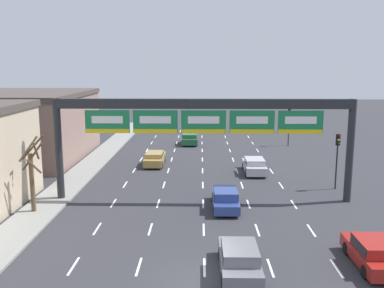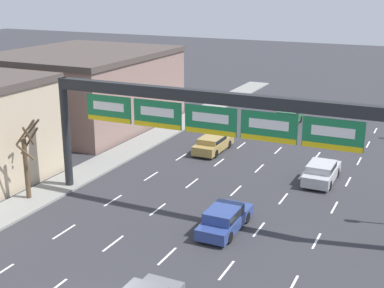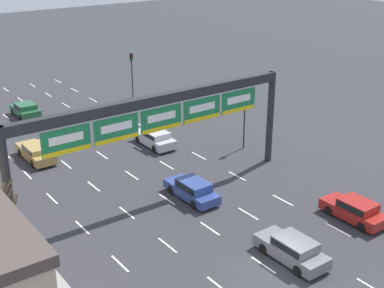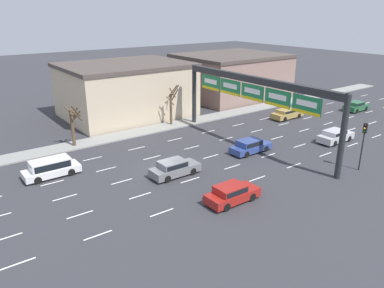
# 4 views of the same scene
# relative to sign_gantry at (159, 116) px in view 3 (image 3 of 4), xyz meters

# --- Properties ---
(ground_plane) EXTENTS (220.00, 220.00, 0.00)m
(ground_plane) POSITION_rel_sign_gantry_xyz_m (-0.00, -11.79, -6.08)
(ground_plane) COLOR #333338
(lane_dashes) EXTENTS (13.32, 67.00, 0.01)m
(lane_dashes) POSITION_rel_sign_gantry_xyz_m (0.00, 1.71, -6.08)
(lane_dashes) COLOR white
(lane_dashes) RESTS_ON ground_plane
(sign_gantry) EXTENTS (21.94, 0.70, 7.60)m
(sign_gantry) POSITION_rel_sign_gantry_xyz_m (0.00, 0.00, 0.00)
(sign_gantry) COLOR #232628
(sign_gantry) RESTS_ON ground_plane
(car_grey) EXTENTS (1.88, 4.60, 1.48)m
(car_grey) POSITION_rel_sign_gantry_xyz_m (1.68, -11.39, -5.30)
(car_grey) COLOR slate
(car_grey) RESTS_ON ground_plane
(car_green) EXTENTS (1.99, 4.07, 1.41)m
(car_green) POSITION_rel_sign_gantry_xyz_m (-1.58, 23.09, -5.33)
(car_green) COLOR #235B38
(car_green) RESTS_ON ground_plane
(car_gold) EXTENTS (1.86, 4.87, 1.34)m
(car_gold) POSITION_rel_sign_gantry_xyz_m (-4.86, 11.61, -5.36)
(car_gold) COLOR #A88947
(car_gold) RESTS_ON ground_plane
(car_red) EXTENTS (1.85, 4.45, 1.46)m
(car_red) POSITION_rel_sign_gantry_xyz_m (8.44, -10.54, -5.31)
(car_red) COLOR maroon
(car_red) RESTS_ON ground_plane
(car_blue) EXTENTS (1.80, 4.70, 1.43)m
(car_blue) POSITION_rel_sign_gantry_xyz_m (1.55, -1.74, -5.32)
(car_blue) COLOR navy
(car_blue) RESTS_ON ground_plane
(car_silver) EXTENTS (1.91, 4.60, 1.44)m
(car_silver) POSITION_rel_sign_gantry_xyz_m (4.84, 8.40, -5.32)
(car_silver) COLOR #B7B7BC
(car_silver) RESTS_ON ground_plane
(traffic_light_near_gantry) EXTENTS (0.30, 0.35, 4.54)m
(traffic_light_near_gantry) POSITION_rel_sign_gantry_xyz_m (10.84, 3.28, -2.84)
(traffic_light_near_gantry) COLOR black
(traffic_light_near_gantry) RESTS_ON ground_plane
(traffic_light_mid_block) EXTENTS (0.30, 0.35, 5.09)m
(traffic_light_mid_block) POSITION_rel_sign_gantry_xyz_m (10.87, 22.55, -2.47)
(traffic_light_mid_block) COLOR black
(traffic_light_mid_block) RESTS_ON ground_plane
(tree_bare_closest) EXTENTS (1.68, 1.69, 5.17)m
(tree_bare_closest) POSITION_rel_sign_gantry_xyz_m (-11.61, -2.86, -3.30)
(tree_bare_closest) COLOR brown
(tree_bare_closest) RESTS_ON sidewalk_left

